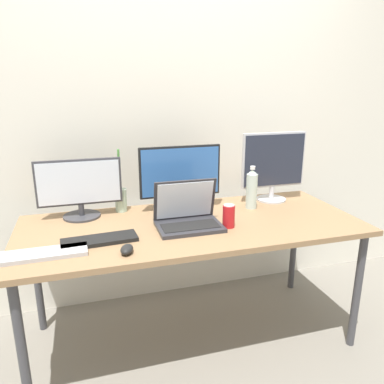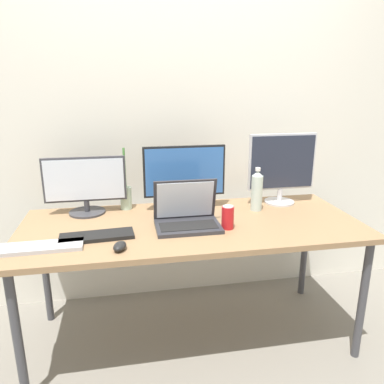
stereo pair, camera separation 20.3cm
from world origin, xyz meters
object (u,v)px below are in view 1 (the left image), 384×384
object	(u,v)px
keyboard_main	(100,240)
soda_can_near_keyboard	(229,216)
laptop_silver	(188,216)
bamboo_vase	(121,198)
mouse_by_keyboard	(127,249)
keyboard_aux	(43,254)
monitor_right	(273,165)
water_bottle	(252,189)
monitor_center	(180,175)
monitor_left	(80,188)
work_desk	(192,232)

from	to	relation	value
keyboard_main	soda_can_near_keyboard	xyz separation A→B (m)	(0.68, 0.01, 0.05)
laptop_silver	bamboo_vase	world-z (taller)	bamboo_vase
mouse_by_keyboard	bamboo_vase	size ratio (longest dim) A/B	0.24
keyboard_aux	laptop_silver	bearing A→B (deg)	11.73
keyboard_main	keyboard_aux	size ratio (longest dim) A/B	0.95
monitor_right	laptop_silver	distance (m)	0.75
soda_can_near_keyboard	bamboo_vase	xyz separation A→B (m)	(-0.53, 0.43, 0.02)
laptop_silver	soda_can_near_keyboard	world-z (taller)	laptop_silver
mouse_by_keyboard	water_bottle	bearing A→B (deg)	47.05
monitor_center	bamboo_vase	bearing A→B (deg)	169.24
laptop_silver	monitor_right	bearing A→B (deg)	23.87
keyboard_aux	bamboo_vase	world-z (taller)	bamboo_vase
keyboard_aux	mouse_by_keyboard	size ratio (longest dim) A/B	4.19
monitor_left	keyboard_aux	world-z (taller)	monitor_left
keyboard_aux	bamboo_vase	bearing A→B (deg)	50.83
soda_can_near_keyboard	bamboo_vase	distance (m)	0.68
monitor_center	keyboard_main	world-z (taller)	monitor_center
keyboard_main	water_bottle	world-z (taller)	water_bottle
keyboard_aux	bamboo_vase	size ratio (longest dim) A/B	1.01
keyboard_aux	mouse_by_keyboard	xyz separation A→B (m)	(0.37, -0.08, 0.01)
monitor_right	mouse_by_keyboard	distance (m)	1.18
monitor_right	bamboo_vase	xyz separation A→B (m)	(-0.98, 0.06, -0.16)
work_desk	monitor_right	size ratio (longest dim) A/B	4.19
work_desk	mouse_by_keyboard	world-z (taller)	mouse_by_keyboard
mouse_by_keyboard	bamboo_vase	world-z (taller)	bamboo_vase
monitor_right	mouse_by_keyboard	bearing A→B (deg)	-152.20
work_desk	monitor_left	world-z (taller)	monitor_left
monitor_center	keyboard_main	distance (m)	0.66
keyboard_main	keyboard_aux	world-z (taller)	same
monitor_right	keyboard_aux	xyz separation A→B (m)	(-1.39, -0.46, -0.23)
monitor_left	soda_can_near_keyboard	distance (m)	0.86
monitor_right	bamboo_vase	bearing A→B (deg)	176.47
keyboard_main	work_desk	bearing A→B (deg)	8.96
laptop_silver	mouse_by_keyboard	world-z (taller)	laptop_silver
monitor_center	soda_can_near_keyboard	bearing A→B (deg)	-64.30
monitor_right	keyboard_main	bearing A→B (deg)	-161.81
keyboard_aux	water_bottle	bearing A→B (deg)	15.23
monitor_left	water_bottle	bearing A→B (deg)	-7.19
monitor_right	work_desk	bearing A→B (deg)	-157.89
monitor_center	bamboo_vase	world-z (taller)	monitor_center
mouse_by_keyboard	monitor_left	bearing A→B (deg)	128.44
monitor_left	keyboard_aux	size ratio (longest dim) A/B	1.23
monitor_left	bamboo_vase	xyz separation A→B (m)	(0.23, 0.04, -0.10)
keyboard_aux	mouse_by_keyboard	world-z (taller)	mouse_by_keyboard
monitor_left	keyboard_aux	distance (m)	0.54
keyboard_aux	monitor_right	bearing A→B (deg)	17.11
monitor_right	water_bottle	size ratio (longest dim) A/B	1.69
work_desk	bamboo_vase	xyz separation A→B (m)	(-0.35, 0.31, 0.14)
monitor_center	monitor_right	size ratio (longest dim) A/B	1.11
keyboard_main	keyboard_aux	distance (m)	0.27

